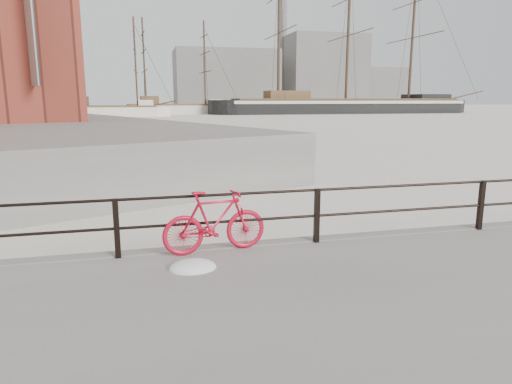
{
  "coord_description": "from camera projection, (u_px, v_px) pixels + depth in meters",
  "views": [
    {
      "loc": [
        -6.51,
        -7.69,
        2.94
      ],
      "look_at": [
        -4.23,
        1.5,
        1.0
      ],
      "focal_mm": 32.0,
      "sensor_mm": 36.0,
      "label": 1
    }
  ],
  "objects": [
    {
      "name": "schooner_left",
      "position": [
        108.0,
        117.0,
        77.63
      ],
      "size": [
        22.73,
        11.06,
        17.17
      ],
      "primitive_type": null,
      "rotation": [
        0.0,
        0.0,
        -0.04
      ],
      "color": "silver",
      "rests_on": "ground"
    },
    {
      "name": "schooner_mid",
      "position": [
        177.0,
        114.0,
        89.84
      ],
      "size": [
        26.45,
        12.96,
        18.73
      ],
      "primitive_type": null,
      "rotation": [
        0.0,
        0.0,
        0.08
      ],
      "color": "beige",
      "rests_on": "ground"
    },
    {
      "name": "bicycle",
      "position": [
        215.0,
        221.0,
        7.75
      ],
      "size": [
        1.82,
        0.49,
        1.08
      ],
      "primitive_type": "imported",
      "rotation": [
        0.0,
        0.0,
        0.12
      ],
      "color": "red",
      "rests_on": "promenade"
    },
    {
      "name": "guardrail",
      "position": [
        481.0,
        205.0,
        9.12
      ],
      "size": [
        28.0,
        0.1,
        1.0
      ],
      "primitive_type": null,
      "color": "black",
      "rests_on": "promenade"
    },
    {
      "name": "industrial_west",
      "position": [
        226.0,
        80.0,
        145.49
      ],
      "size": [
        32.0,
        18.0,
        18.0
      ],
      "primitive_type": "cube",
      "color": "gray",
      "rests_on": "ground"
    },
    {
      "name": "industrial_mid",
      "position": [
        322.0,
        72.0,
        157.87
      ],
      "size": [
        26.0,
        20.0,
        24.0
      ],
      "primitive_type": "cube",
      "color": "gray",
      "rests_on": "ground"
    },
    {
      "name": "smokestack",
      "position": [
        283.0,
        43.0,
        157.57
      ],
      "size": [
        2.8,
        2.8,
        44.0
      ],
      "primitive_type": "cylinder",
      "color": "gray",
      "rests_on": "ground"
    },
    {
      "name": "ground",
      "position": [
        472.0,
        243.0,
        9.44
      ],
      "size": [
        400.0,
        400.0,
        0.0
      ],
      "primitive_type": "plane",
      "color": "white",
      "rests_on": "ground"
    },
    {
      "name": "industrial_east",
      "position": [
        375.0,
        88.0,
        169.04
      ],
      "size": [
        20.0,
        16.0,
        14.0
      ],
      "primitive_type": "cube",
      "color": "gray",
      "rests_on": "ground"
    },
    {
      "name": "barque_black",
      "position": [
        345.0,
        113.0,
        94.65
      ],
      "size": [
        64.08,
        21.08,
        35.95
      ],
      "primitive_type": null,
      "rotation": [
        0.0,
        0.0,
        0.0
      ],
      "color": "black",
      "rests_on": "ground"
    }
  ]
}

